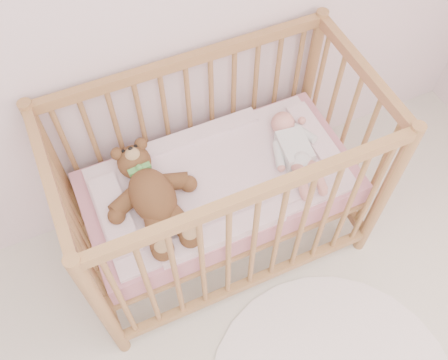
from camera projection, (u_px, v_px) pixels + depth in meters
crib at (220, 186)px, 2.27m from camera, size 1.36×0.76×1.00m
mattress at (220, 188)px, 2.28m from camera, size 1.22×0.62×0.13m
blanket at (219, 179)px, 2.22m from camera, size 1.10×0.58×0.06m
baby at (295, 146)px, 2.23m from camera, size 0.29×0.51×0.12m
teddy_bear at (153, 197)px, 2.07m from camera, size 0.46×0.62×0.16m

